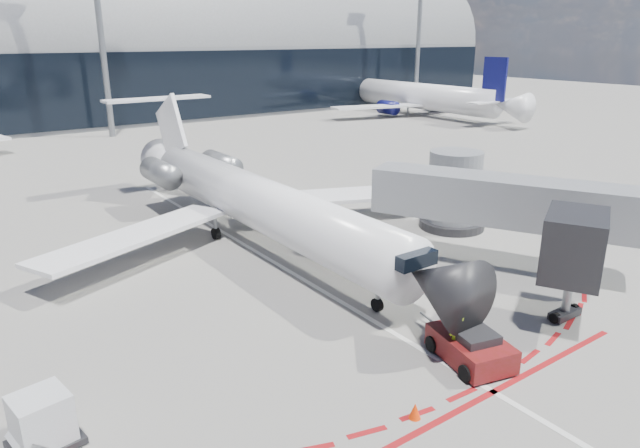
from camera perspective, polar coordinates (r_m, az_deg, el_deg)
ground at (r=28.16m, az=-1.75°, el=-5.54°), size 260.00×260.00×0.00m
apron_centerline at (r=29.71m, az=-3.91°, el=-4.25°), size 0.25×40.00×0.01m
apron_stop_bar at (r=20.79m, az=16.96°, el=-15.75°), size 14.00×0.25×0.01m
terminal_building at (r=87.63m, az=-27.12°, el=14.50°), size 150.00×24.15×24.00m
jet_bridge at (r=31.46m, az=16.37°, el=2.11°), size 10.03×15.20×4.90m
light_mast_centre at (r=72.08m, az=-21.15°, el=18.03°), size 0.70×0.70×25.00m
light_mast_east at (r=98.11m, az=9.87°, el=18.69°), size 0.70×0.70×25.00m
regional_jet at (r=32.83m, az=-6.97°, el=2.56°), size 24.74×30.51×7.64m
pushback_tug at (r=22.00m, az=14.85°, el=-11.80°), size 2.71×5.06×1.29m
ramp_worker at (r=21.60m, az=13.41°, el=-11.10°), size 0.74×0.53×1.91m
uld_container at (r=19.03m, az=-26.01°, el=-17.37°), size 2.07×1.84×1.73m
safety_cone_right at (r=18.92m, az=9.47°, el=-17.94°), size 0.39×0.39×0.54m
bg_airliner_2 at (r=89.66m, az=9.51°, el=14.29°), size 34.04×36.04×11.01m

